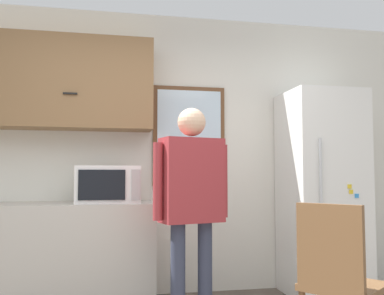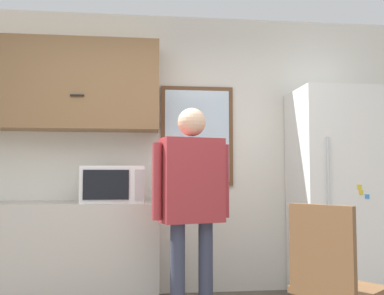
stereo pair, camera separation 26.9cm
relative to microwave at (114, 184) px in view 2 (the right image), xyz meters
The scene contains 8 objects.
back_wall 0.63m from the microwave, 47.83° to the left, with size 6.00×0.06×2.70m.
counter 0.94m from the microwave, behind, with size 2.22×0.65×0.89m.
upper_cabinets 1.18m from the microwave, 162.83° to the left, with size 2.22×0.34×0.83m.
microwave is the anchor object (origin of this frame).
person 0.82m from the microwave, 40.86° to the right, with size 0.60×0.33×1.63m.
refrigerator 2.00m from the microwave, ahead, with size 0.69×0.68×1.92m.
chair 1.99m from the microwave, 46.10° to the right, with size 0.60×0.60×0.96m.
window 0.97m from the microwave, 25.43° to the left, with size 0.71×0.05×0.97m.
Camera 2 is at (-0.11, -2.07, 1.11)m, focal length 40.00 mm.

